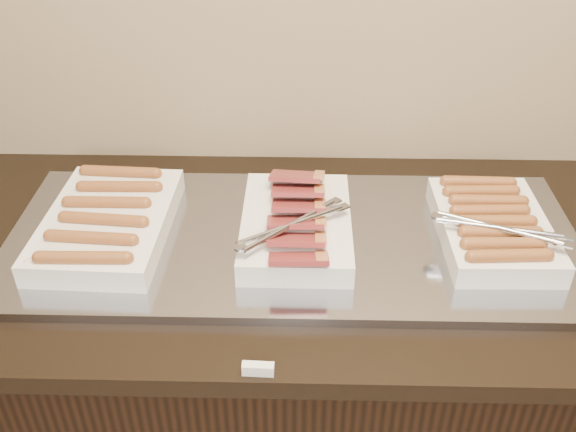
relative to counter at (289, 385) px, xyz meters
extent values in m
cube|color=black|center=(0.00, 0.00, -0.02)|extent=(2.00, 0.70, 0.86)
cube|color=black|center=(0.00, 0.00, 0.43)|extent=(2.06, 0.76, 0.04)
cube|color=#9698A3|center=(0.01, 0.00, 0.46)|extent=(1.20, 0.50, 0.02)
cube|color=white|center=(-0.38, 0.00, 0.49)|extent=(0.26, 0.38, 0.05)
cylinder|color=olive|center=(-0.38, -0.16, 0.52)|extent=(0.17, 0.03, 0.03)
cylinder|color=olive|center=(-0.38, -0.09, 0.52)|extent=(0.17, 0.04, 0.03)
cylinder|color=olive|center=(-0.38, -0.03, 0.52)|extent=(0.17, 0.04, 0.03)
cylinder|color=olive|center=(-0.39, 0.03, 0.52)|extent=(0.17, 0.03, 0.03)
cylinder|color=olive|center=(-0.37, 0.09, 0.52)|extent=(0.17, 0.03, 0.03)
cylinder|color=olive|center=(-0.39, 0.16, 0.52)|extent=(0.17, 0.04, 0.03)
cube|color=white|center=(0.01, 0.00, 0.49)|extent=(0.23, 0.34, 0.05)
cube|color=maroon|center=(0.02, -0.13, 0.52)|extent=(0.11, 0.09, 0.04)
cube|color=maroon|center=(0.02, -0.08, 0.52)|extent=(0.11, 0.09, 0.04)
cube|color=maroon|center=(0.01, -0.03, 0.52)|extent=(0.12, 0.09, 0.04)
cube|color=maroon|center=(0.02, 0.03, 0.53)|extent=(0.11, 0.09, 0.04)
cube|color=maroon|center=(0.02, 0.08, 0.53)|extent=(0.11, 0.09, 0.04)
cube|color=maroon|center=(0.01, 0.13, 0.53)|extent=(0.12, 0.10, 0.04)
cube|color=white|center=(0.42, 0.00, 0.49)|extent=(0.22, 0.33, 0.05)
cylinder|color=olive|center=(0.42, -0.13, 0.52)|extent=(0.15, 0.03, 0.03)
cylinder|color=olive|center=(0.41, -0.09, 0.52)|extent=(0.14, 0.03, 0.03)
cylinder|color=olive|center=(0.42, -0.06, 0.52)|extent=(0.14, 0.03, 0.03)
cylinder|color=olive|center=(0.42, -0.02, 0.52)|extent=(0.14, 0.03, 0.03)
cylinder|color=olive|center=(0.41, 0.02, 0.52)|extent=(0.14, 0.03, 0.03)
cylinder|color=olive|center=(0.42, 0.06, 0.52)|extent=(0.14, 0.03, 0.03)
cylinder|color=olive|center=(0.41, 0.09, 0.52)|extent=(0.14, 0.03, 0.03)
cylinder|color=olive|center=(0.42, 0.13, 0.52)|extent=(0.14, 0.03, 0.03)
cube|color=white|center=(-0.04, -0.36, 0.46)|extent=(0.05, 0.02, 0.02)
camera|label=1|loc=(0.02, -1.09, 1.27)|focal=40.00mm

